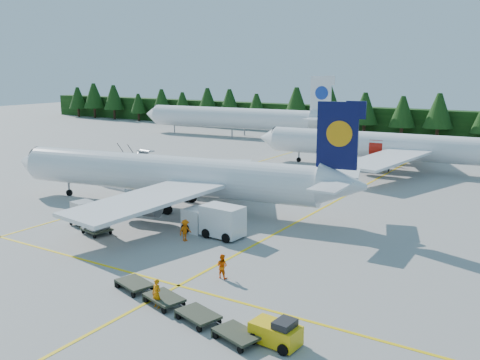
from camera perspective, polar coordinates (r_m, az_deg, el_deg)
The scene contains 16 objects.
ground at distance 45.25m, azimuth -7.76°, elevation -6.99°, with size 320.00×320.00×0.00m, color gray.
taxi_stripe_a at distance 68.74m, azimuth -6.02°, elevation -0.38°, with size 0.25×120.00×0.01m, color yellow.
taxi_stripe_b at distance 58.77m, azimuth 9.50°, elevation -2.60°, with size 0.25×120.00×0.01m, color yellow.
taxi_stripe_cross at distance 41.13m, azimuth -13.19°, elevation -9.16°, with size 80.00×0.25×0.01m, color yellow.
treeline_hedge at distance 118.49m, azimuth 18.67°, elevation 5.70°, with size 220.00×4.00×6.00m, color black.
airliner_navy at distance 57.33m, azimuth -8.64°, elevation 0.63°, with size 39.53×32.26×11.56m.
airliner_red at distance 80.83m, azimuth 14.12°, elevation 3.59°, with size 38.45×31.52×11.18m.
airliner_far_left at distance 115.81m, azimuth -1.69°, elevation 6.71°, with size 44.33×7.76×12.89m.
airstairs at distance 68.16m, azimuth -12.45°, elevation 0.07°, with size 4.82×6.54×4.14m.
service_truck at distance 47.35m, azimuth -2.89°, elevation -4.26°, with size 5.94×2.47×2.81m.
baggage_tug at distance 29.77m, azimuth 3.92°, elevation -15.89°, with size 2.79×1.65×1.44m.
dolly_train at distance 33.35m, azimuth -6.36°, elevation -13.16°, with size 12.48×4.42×0.15m.
uld_pair at distance 50.75m, azimuth -15.76°, elevation -3.69°, with size 5.89×3.65×1.94m.
crew_a at distance 34.06m, azimuth -8.89°, elevation -11.88°, with size 0.67×0.44×1.84m, color #D66F04.
crew_b at distance 38.10m, azimuth -1.93°, elevation -9.16°, with size 0.85×0.67×1.76m, color #F75F05.
crew_c at distance 46.02m, azimuth -5.86°, elevation -5.37°, with size 0.78×0.53×1.89m, color #E45904.
Camera 1 is at (27.77, -32.60, 14.59)m, focal length 40.00 mm.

